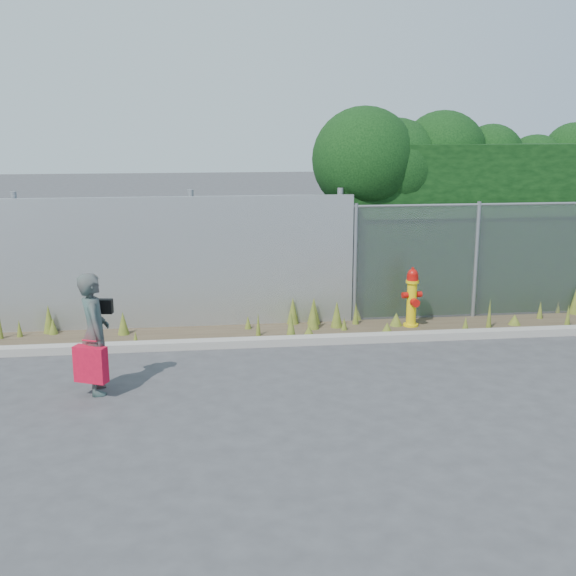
{
  "coord_description": "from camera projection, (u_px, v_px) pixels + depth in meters",
  "views": [
    {
      "loc": [
        -1.57,
        -8.85,
        3.41
      ],
      "look_at": [
        -0.3,
        1.4,
        1.0
      ],
      "focal_mm": 45.0,
      "sensor_mm": 36.0,
      "label": 1
    }
  ],
  "objects": [
    {
      "name": "woman",
      "position": [
        94.0,
        333.0,
        9.1
      ],
      "size": [
        0.49,
        0.64,
        1.56
      ],
      "primitive_type": "imported",
      "rotation": [
        0.0,
        0.0,
        1.79
      ],
      "color": "#106860",
      "rests_on": "ground"
    },
    {
      "name": "hedge",
      "position": [
        504.0,
        196.0,
        13.4
      ],
      "size": [
        7.77,
        2.01,
        3.66
      ],
      "color": "black",
      "rests_on": "ground"
    },
    {
      "name": "chainlink_fence",
      "position": [
        533.0,
        259.0,
        12.69
      ],
      "size": [
        6.5,
        0.07,
        2.05
      ],
      "color": "gray",
      "rests_on": "ground"
    },
    {
      "name": "fire_hydrant",
      "position": [
        412.0,
        298.0,
        12.07
      ],
      "size": [
        0.34,
        0.31,
        1.03
      ],
      "rotation": [
        0.0,
        0.0,
        0.16
      ],
      "color": "yellow",
      "rests_on": "ground"
    },
    {
      "name": "black_shoulder_bag",
      "position": [
        103.0,
        306.0,
        9.25
      ],
      "size": [
        0.25,
        0.1,
        0.19
      ],
      "rotation": [
        0.0,
        0.0,
        -0.17
      ],
      "color": "black"
    },
    {
      "name": "weed_strip",
      "position": [
        291.0,
        324.0,
        11.92
      ],
      "size": [
        16.0,
        1.34,
        0.5
      ],
      "color": "#423525",
      "rests_on": "ground"
    },
    {
      "name": "red_tote_bag",
      "position": [
        91.0,
        364.0,
        8.99
      ],
      "size": [
        0.42,
        0.15,
        0.55
      ],
      "rotation": [
        0.0,
        0.0,
        -0.43
      ],
      "color": "#B10A25"
    },
    {
      "name": "ground",
      "position": [
        324.0,
        385.0,
        9.51
      ],
      "size": [
        80.0,
        80.0,
        0.0
      ],
      "primitive_type": "plane",
      "color": "#39383B",
      "rests_on": "ground"
    },
    {
      "name": "curb",
      "position": [
        304.0,
        340.0,
        11.24
      ],
      "size": [
        16.0,
        0.22,
        0.12
      ],
      "primitive_type": "cube",
      "color": "gray",
      "rests_on": "ground"
    },
    {
      "name": "corrugated_fence",
      "position": [
        97.0,
        265.0,
        11.78
      ],
      "size": [
        8.5,
        0.21,
        2.3
      ],
      "color": "#A4A7AB",
      "rests_on": "ground"
    }
  ]
}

